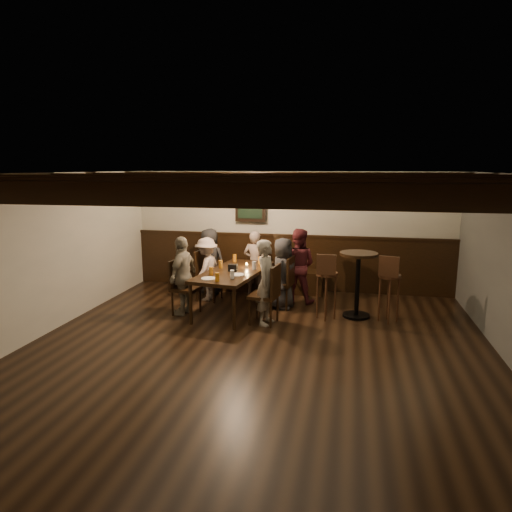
% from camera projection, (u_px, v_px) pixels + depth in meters
% --- Properties ---
extents(room, '(7.00, 7.00, 7.00)m').
position_uv_depth(room, '(265.00, 247.00, 8.12)').
color(room, black).
rests_on(room, ground).
extents(dining_table, '(1.13, 2.02, 0.72)m').
position_uv_depth(dining_table, '(234.00, 274.00, 7.90)').
color(dining_table, black).
rests_on(dining_table, floor).
extents(chair_left_near, '(0.49, 0.49, 0.94)m').
position_uv_depth(chair_left_near, '(208.00, 285.00, 8.63)').
color(chair_left_near, black).
rests_on(chair_left_near, floor).
extents(chair_left_far, '(0.49, 0.49, 0.94)m').
position_uv_depth(chair_left_far, '(185.00, 297.00, 7.80)').
color(chair_left_far, black).
rests_on(chair_left_far, floor).
extents(chair_right_near, '(0.48, 0.48, 0.93)m').
position_uv_depth(chair_right_near, '(281.00, 292.00, 8.15)').
color(chair_right_near, black).
rests_on(chair_right_near, floor).
extents(chair_right_far, '(0.50, 0.50, 0.97)m').
position_uv_depth(chair_right_far, '(265.00, 306.00, 7.32)').
color(chair_right_far, black).
rests_on(chair_right_far, floor).
extents(person_bench_left, '(0.69, 0.50, 1.30)m').
position_uv_depth(person_bench_left, '(210.00, 261.00, 9.04)').
color(person_bench_left, '#232326').
rests_on(person_bench_left, floor).
extents(person_bench_centre, '(0.51, 0.37, 1.28)m').
position_uv_depth(person_bench_centre, '(255.00, 263.00, 8.88)').
color(person_bench_centre, gray).
rests_on(person_bench_centre, floor).
extents(person_bench_right, '(0.74, 0.61, 1.38)m').
position_uv_depth(person_bench_right, '(298.00, 266.00, 8.43)').
color(person_bench_right, maroon).
rests_on(person_bench_right, floor).
extents(person_left_near, '(0.55, 0.83, 1.19)m').
position_uv_depth(person_left_near, '(207.00, 269.00, 8.58)').
color(person_left_near, '#B7A29B').
rests_on(person_left_near, floor).
extents(person_left_far, '(0.44, 0.83, 1.35)m').
position_uv_depth(person_left_far, '(183.00, 275.00, 7.74)').
color(person_left_far, gray).
rests_on(person_left_far, floor).
extents(person_right_near, '(0.49, 0.67, 1.27)m').
position_uv_depth(person_right_near, '(283.00, 273.00, 8.07)').
color(person_right_near, '#2A2A2C').
rests_on(person_right_near, floor).
extents(person_right_far, '(0.39, 0.54, 1.37)m').
position_uv_depth(person_right_far, '(267.00, 282.00, 7.23)').
color(person_right_far, gray).
rests_on(person_right_far, floor).
extents(pint_a, '(0.07, 0.07, 0.14)m').
position_uv_depth(pint_a, '(235.00, 258.00, 8.62)').
color(pint_a, '#BF7219').
rests_on(pint_a, dining_table).
extents(pint_b, '(0.07, 0.07, 0.14)m').
position_uv_depth(pint_b, '(260.00, 261.00, 8.40)').
color(pint_b, '#BF7219').
rests_on(pint_b, dining_table).
extents(pint_c, '(0.07, 0.07, 0.14)m').
position_uv_depth(pint_c, '(221.00, 264.00, 8.07)').
color(pint_c, '#BF7219').
rests_on(pint_c, dining_table).
extents(pint_d, '(0.07, 0.07, 0.14)m').
position_uv_depth(pint_d, '(254.00, 266.00, 7.96)').
color(pint_d, silver).
rests_on(pint_d, dining_table).
extents(pint_e, '(0.07, 0.07, 0.14)m').
position_uv_depth(pint_e, '(211.00, 271.00, 7.54)').
color(pint_e, '#BF7219').
rests_on(pint_e, dining_table).
extents(pint_f, '(0.07, 0.07, 0.14)m').
position_uv_depth(pint_f, '(232.00, 274.00, 7.31)').
color(pint_f, silver).
rests_on(pint_f, dining_table).
extents(pint_g, '(0.07, 0.07, 0.14)m').
position_uv_depth(pint_g, '(217.00, 277.00, 7.13)').
color(pint_g, '#BF7219').
rests_on(pint_g, dining_table).
extents(plate_near, '(0.24, 0.24, 0.01)m').
position_uv_depth(plate_near, '(208.00, 279.00, 7.30)').
color(plate_near, white).
rests_on(plate_near, dining_table).
extents(plate_far, '(0.24, 0.24, 0.01)m').
position_uv_depth(plate_far, '(237.00, 275.00, 7.55)').
color(plate_far, white).
rests_on(plate_far, dining_table).
extents(condiment_caddy, '(0.15, 0.10, 0.12)m').
position_uv_depth(condiment_caddy, '(233.00, 268.00, 7.84)').
color(condiment_caddy, black).
rests_on(condiment_caddy, dining_table).
extents(candle, '(0.05, 0.05, 0.05)m').
position_uv_depth(candle, '(247.00, 266.00, 8.12)').
color(candle, beige).
rests_on(candle, dining_table).
extents(high_top_table, '(0.62, 0.62, 1.10)m').
position_uv_depth(high_top_table, '(358.00, 275.00, 7.56)').
color(high_top_table, black).
rests_on(high_top_table, floor).
extents(bar_stool_left, '(0.35, 0.36, 1.12)m').
position_uv_depth(bar_stool_left, '(326.00, 295.00, 7.52)').
color(bar_stool_left, '#3B2513').
rests_on(bar_stool_left, floor).
extents(bar_stool_right, '(0.37, 0.39, 1.12)m').
position_uv_depth(bar_stool_right, '(389.00, 297.00, 7.37)').
color(bar_stool_right, '#3B2513').
rests_on(bar_stool_right, floor).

